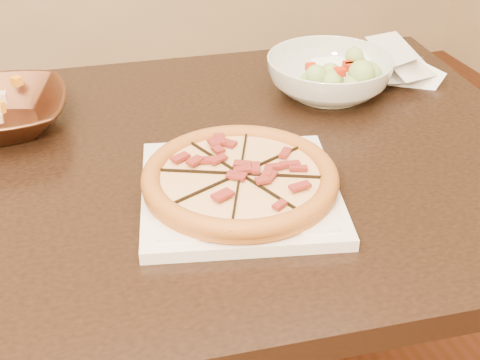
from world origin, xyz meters
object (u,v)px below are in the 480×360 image
Objects in this scene: salad_bowl at (329,76)px; plate at (240,191)px; dining_table at (154,220)px; pizza at (240,178)px.

plate is at bearing -134.69° from salad_bowl.
dining_table is 5.89× the size of salad_bowl.
salad_bowl is (0.38, 0.14, 0.15)m from dining_table.
salad_bowl is at bearing 45.31° from plate.
plate is 0.02m from pizza.
pizza is 1.21× the size of salad_bowl.
salad_bowl reaches higher than plate.
pizza is at bearing 160.04° from plate.
pizza is (0.10, -0.14, 0.14)m from dining_table.
dining_table is 4.86× the size of pizza.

